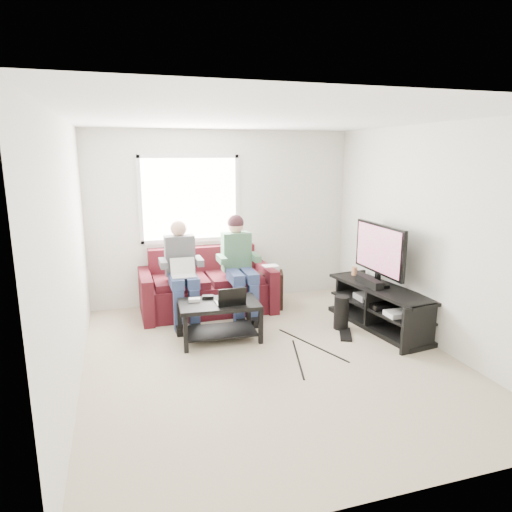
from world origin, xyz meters
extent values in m
plane|color=#BEB594|center=(0.00, 0.00, 0.00)|extent=(4.50, 4.50, 0.00)
plane|color=white|center=(0.00, 0.00, 2.60)|extent=(4.50, 4.50, 0.00)
plane|color=silver|center=(0.00, 2.25, 1.30)|extent=(4.50, 0.00, 4.50)
plane|color=silver|center=(0.00, -2.25, 1.30)|extent=(4.50, 0.00, 4.50)
plane|color=silver|center=(-2.00, 0.00, 1.30)|extent=(0.00, 4.50, 4.50)
plane|color=silver|center=(2.00, 0.00, 1.30)|extent=(0.00, 4.50, 4.50)
cube|color=white|center=(-0.50, 2.24, 1.60)|extent=(1.40, 0.01, 1.20)
cube|color=silver|center=(-0.50, 2.23, 1.60)|extent=(1.48, 0.04, 1.28)
cube|color=#481216|center=(-0.36, 1.77, 0.22)|extent=(1.60, 0.86, 0.44)
cube|color=#481216|center=(-0.36, 2.14, 0.67)|extent=(1.59, 0.21, 0.45)
cube|color=#481216|center=(-1.23, 1.77, 0.32)|extent=(0.16, 0.95, 0.63)
cube|color=#481216|center=(0.51, 1.77, 0.32)|extent=(0.16, 0.95, 0.63)
cube|color=#481216|center=(-0.75, 1.75, 0.49)|extent=(0.74, 0.73, 0.10)
cube|color=#481216|center=(0.03, 1.75, 0.49)|extent=(0.74, 0.73, 0.10)
cube|color=navy|center=(-0.86, 1.31, 0.61)|extent=(0.16, 0.45, 0.14)
cube|color=navy|center=(-0.66, 1.31, 0.61)|extent=(0.16, 0.45, 0.14)
cube|color=navy|center=(-0.86, 1.13, 0.27)|extent=(0.13, 0.13, 0.54)
cube|color=navy|center=(-0.66, 1.13, 0.27)|extent=(0.13, 0.13, 0.54)
cube|color=#505054|center=(-0.76, 1.64, 0.89)|extent=(0.40, 0.22, 0.55)
sphere|color=#D8A387|center=(-0.76, 1.66, 1.26)|extent=(0.22, 0.22, 0.22)
cube|color=navy|center=(-0.06, 1.31, 0.61)|extent=(0.16, 0.45, 0.14)
cube|color=navy|center=(0.14, 1.31, 0.61)|extent=(0.16, 0.45, 0.14)
cube|color=navy|center=(-0.06, 1.13, 0.27)|extent=(0.13, 0.13, 0.54)
cube|color=navy|center=(0.14, 1.13, 0.27)|extent=(0.13, 0.13, 0.54)
cube|color=#545656|center=(0.04, 1.64, 0.89)|extent=(0.40, 0.22, 0.55)
sphere|color=#D8A387|center=(0.04, 1.66, 1.26)|extent=(0.22, 0.22, 0.22)
sphere|color=black|center=(0.04, 1.66, 1.30)|extent=(0.23, 0.23, 0.23)
cube|color=black|center=(-0.42, 0.70, 0.46)|extent=(1.00, 0.65, 0.05)
cube|color=black|center=(-0.42, 0.70, 0.11)|extent=(0.91, 0.56, 0.02)
cube|color=black|center=(-0.88, 0.43, 0.22)|extent=(0.05, 0.05, 0.43)
cube|color=black|center=(0.03, 0.43, 0.22)|extent=(0.05, 0.05, 0.43)
cube|color=black|center=(-0.88, 0.96, 0.22)|extent=(0.05, 0.05, 0.43)
cube|color=black|center=(0.03, 0.96, 0.22)|extent=(0.05, 0.05, 0.43)
cube|color=silver|center=(-0.70, 0.82, 0.50)|extent=(0.15, 0.11, 0.04)
cube|color=black|center=(-0.52, 0.88, 0.50)|extent=(0.15, 0.11, 0.04)
cube|color=gray|center=(-0.12, 0.85, 0.50)|extent=(0.14, 0.09, 0.04)
cube|color=black|center=(1.70, 0.49, 0.53)|extent=(0.73, 1.72, 0.04)
cube|color=black|center=(1.70, 0.49, 0.28)|extent=(0.68, 1.65, 0.03)
cube|color=black|center=(1.70, 0.49, 0.03)|extent=(0.73, 1.72, 0.06)
cube|color=black|center=(1.70, -0.32, 0.28)|extent=(0.50, 0.11, 0.55)
cube|color=black|center=(1.70, 1.30, 0.28)|extent=(0.50, 0.11, 0.55)
cube|color=black|center=(1.70, 0.59, 0.57)|extent=(0.12, 0.40, 0.04)
cube|color=black|center=(1.70, 0.59, 0.65)|extent=(0.06, 0.06, 0.12)
cube|color=black|center=(1.70, 0.59, 1.04)|extent=(0.05, 1.10, 0.65)
cube|color=#C62E73|center=(1.67, 0.59, 1.04)|extent=(0.01, 1.01, 0.58)
cube|color=black|center=(1.58, 0.59, 0.60)|extent=(0.12, 0.50, 0.10)
cylinder|color=#AB7049|center=(1.65, 1.12, 0.61)|extent=(0.08, 0.08, 0.12)
cube|color=silver|center=(1.70, 0.09, 0.32)|extent=(0.30, 0.22, 0.06)
cube|color=gray|center=(1.70, 0.79, 0.33)|extent=(0.34, 0.26, 0.08)
cube|color=black|center=(1.70, 0.44, 0.33)|extent=(0.38, 0.30, 0.07)
cylinder|color=black|center=(1.18, 0.59, 0.22)|extent=(0.19, 0.19, 0.44)
cube|color=black|center=(1.13, 0.36, 0.01)|extent=(0.30, 0.45, 0.02)
cube|color=black|center=(0.58, 1.69, 0.27)|extent=(0.36, 0.36, 0.54)
cube|color=silver|center=(0.58, 1.69, 0.59)|extent=(0.22, 0.18, 0.10)
camera|label=1|loc=(-1.54, -4.50, 2.25)|focal=32.00mm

